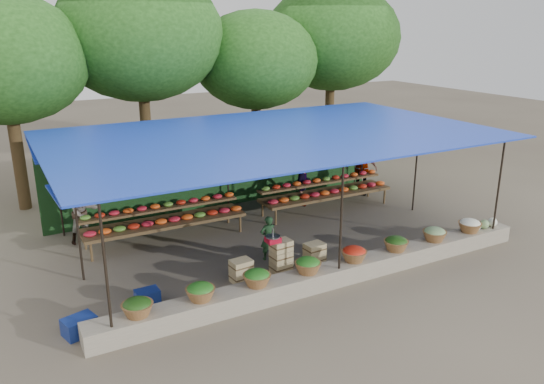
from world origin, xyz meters
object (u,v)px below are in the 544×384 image
blue_crate_front (79,326)px  blue_crate_back (147,296)px  crate_counter (280,259)px  weighing_scale (273,239)px  vendor_seated (268,238)px

blue_crate_front → blue_crate_back: bearing=4.5°
crate_counter → weighing_scale: (-0.18, 0.00, 0.54)m
crate_counter → blue_crate_front: bearing=-174.0°
crate_counter → blue_crate_front: 4.47m
weighing_scale → blue_crate_front: 4.34m
weighing_scale → blue_crate_front: bearing=-173.7°
blue_crate_front → blue_crate_back: 1.50m
vendor_seated → blue_crate_front: (-4.53, -1.20, -0.38)m
weighing_scale → crate_counter: bearing=0.0°
crate_counter → blue_crate_front: crate_counter is taller
crate_counter → vendor_seated: 0.78m
weighing_scale → vendor_seated: (0.27, 0.74, -0.30)m
vendor_seated → blue_crate_front: 4.71m
vendor_seated → blue_crate_back: vendor_seated is taller
weighing_scale → vendor_seated: size_ratio=0.32×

